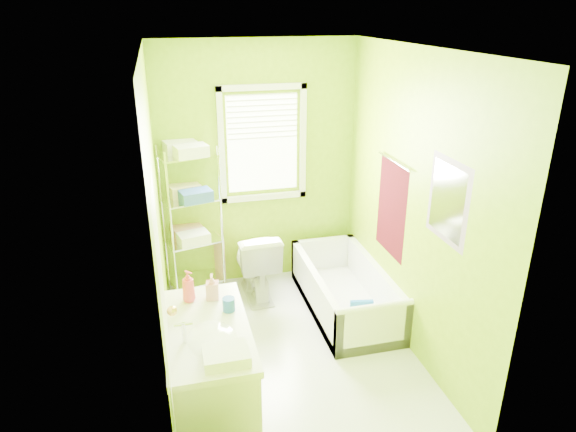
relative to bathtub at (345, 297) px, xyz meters
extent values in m
plane|color=silver|center=(-0.69, -0.52, -0.16)|extent=(2.90, 2.90, 0.00)
cube|color=#7AA207|center=(-0.69, 0.93, 1.14)|extent=(2.10, 0.04, 2.60)
cube|color=#7AA207|center=(-0.69, -1.97, 1.14)|extent=(2.10, 0.04, 2.60)
cube|color=#7AA207|center=(-1.74, -0.52, 1.14)|extent=(0.04, 2.90, 2.60)
cube|color=#7AA207|center=(0.36, -0.52, 1.14)|extent=(0.04, 2.90, 2.60)
cube|color=white|center=(-0.69, -0.52, 2.44)|extent=(2.10, 2.90, 0.04)
cube|color=white|center=(-0.64, 0.92, 1.39)|extent=(0.74, 0.01, 1.01)
cube|color=white|center=(-0.64, 0.90, 0.81)|extent=(0.92, 0.05, 0.06)
cube|color=white|center=(-0.64, 0.90, 1.97)|extent=(0.92, 0.05, 0.06)
cube|color=white|center=(-1.07, 0.90, 1.39)|extent=(0.06, 0.05, 1.22)
cube|color=white|center=(-0.21, 0.90, 1.39)|extent=(0.06, 0.05, 1.22)
cube|color=white|center=(-0.64, 0.89, 1.68)|extent=(0.72, 0.02, 0.50)
cube|color=white|center=(-1.73, -1.52, 0.84)|extent=(0.02, 0.80, 2.00)
sphere|color=gold|center=(-1.69, -1.19, 0.84)|extent=(0.07, 0.07, 0.07)
cube|color=#3F070C|center=(0.34, -0.17, 0.99)|extent=(0.02, 0.58, 0.90)
cylinder|color=silver|center=(0.33, -0.17, 1.44)|extent=(0.02, 0.62, 0.02)
cube|color=#CC5972|center=(0.35, -1.07, 1.39)|extent=(0.02, 0.54, 0.64)
cube|color=white|center=(0.34, -1.07, 1.39)|extent=(0.01, 0.44, 0.54)
cube|color=white|center=(0.00, 0.03, -0.11)|extent=(0.72, 1.53, 0.10)
cube|color=white|center=(-0.32, 0.03, 0.07)|extent=(0.07, 1.53, 0.46)
cube|color=white|center=(0.32, 0.03, 0.07)|extent=(0.07, 1.53, 0.46)
cube|color=white|center=(0.00, -0.70, 0.07)|extent=(0.72, 0.07, 0.46)
cube|color=white|center=(0.00, 0.76, 0.07)|extent=(0.72, 0.07, 0.46)
cylinder|color=white|center=(0.00, -0.70, 0.30)|extent=(0.72, 0.07, 0.07)
cylinder|color=blue|center=(0.00, -0.49, -0.03)|extent=(0.31, 0.31, 0.05)
cylinder|color=#EDFF1A|center=(0.00, -0.49, 0.02)|extent=(0.29, 0.29, 0.05)
cube|color=blue|center=(0.02, -0.37, 0.07)|extent=(0.22, 0.07, 0.20)
imported|color=white|center=(-0.82, 0.53, 0.23)|extent=(0.45, 0.76, 0.77)
cube|color=silver|center=(-1.47, -1.19, 0.24)|extent=(0.54, 1.09, 0.79)
cube|color=white|center=(-1.47, -1.19, 0.66)|extent=(0.57, 1.12, 0.05)
ellipsoid|color=white|center=(-1.45, -1.34, 0.65)|extent=(0.37, 0.49, 0.13)
cylinder|color=silver|center=(-1.63, -1.34, 0.75)|extent=(0.03, 0.03, 0.16)
cylinder|color=silver|center=(-1.63, -1.34, 0.82)|extent=(0.12, 0.02, 0.02)
imported|color=#EF465F|center=(-1.56, -0.82, 0.81)|extent=(0.14, 0.14, 0.25)
imported|color=pink|center=(-1.39, -0.83, 0.78)|extent=(0.11, 0.11, 0.20)
cylinder|color=#1A54AE|center=(-1.30, -1.03, 0.73)|extent=(0.09, 0.09, 0.10)
cube|color=white|center=(-1.39, -1.58, 0.72)|extent=(0.29, 0.22, 0.07)
cylinder|color=silver|center=(-1.64, 0.52, 0.66)|extent=(0.02, 0.02, 1.63)
cylinder|color=silver|center=(-1.72, 0.83, 0.66)|extent=(0.02, 0.02, 1.63)
cylinder|color=silver|center=(-1.14, 0.65, 0.66)|extent=(0.02, 0.02, 1.63)
cylinder|color=silver|center=(-1.21, 0.96, 0.66)|extent=(0.02, 0.02, 1.63)
cube|color=silver|center=(-1.43, 0.74, 0.00)|extent=(0.61, 0.46, 0.02)
cube|color=silver|center=(-1.43, 0.74, 0.45)|extent=(0.61, 0.46, 0.02)
cube|color=silver|center=(-1.43, 0.74, 0.91)|extent=(0.61, 0.46, 0.02)
cube|color=silver|center=(-1.43, 0.74, 1.37)|extent=(0.61, 0.46, 0.02)
cube|color=white|center=(-1.39, 0.64, 1.44)|extent=(0.35, 0.27, 0.11)
cube|color=white|center=(-1.49, 0.85, 1.44)|extent=(0.35, 0.27, 0.11)
cube|color=#305AB0|center=(-1.38, 0.65, 0.98)|extent=(0.35, 0.27, 0.11)
cube|color=#F0D993|center=(-1.48, 0.85, 0.98)|extent=(0.35, 0.27, 0.11)
cube|color=white|center=(-1.43, 0.65, 0.52)|extent=(0.35, 0.27, 0.11)
cube|color=#EEA2B1|center=(-1.49, 0.86, 0.52)|extent=(0.35, 0.27, 0.11)
cube|color=#EEA2B1|center=(-1.17, 0.81, 0.19)|extent=(0.09, 0.28, 0.51)
camera|label=1|loc=(-1.65, -4.20, 2.72)|focal=32.00mm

